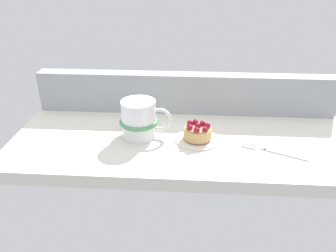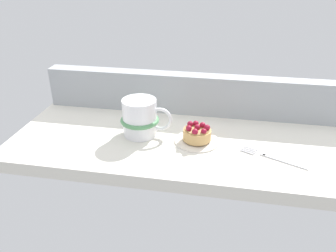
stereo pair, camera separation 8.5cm
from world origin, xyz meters
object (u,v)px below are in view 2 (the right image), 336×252
object	(u,v)px
dessert_plate	(197,140)
dessert_fork	(273,157)
coffee_mug	(141,118)
raspberry_tart	(197,133)

from	to	relation	value
dessert_plate	dessert_fork	bearing A→B (deg)	-14.49
coffee_mug	dessert_fork	xyz separation A→B (cm)	(32.95, -6.07, -4.47)
dessert_plate	coffee_mug	bearing A→B (deg)	174.66
dessert_plate	coffee_mug	xyz separation A→B (cm)	(-14.84, 1.39, 4.43)
coffee_mug	dessert_fork	bearing A→B (deg)	-10.43
raspberry_tart	dessert_fork	bearing A→B (deg)	-14.47
dessert_plate	raspberry_tart	world-z (taller)	raspberry_tart
raspberry_tart	coffee_mug	bearing A→B (deg)	174.64
raspberry_tart	dessert_fork	distance (cm)	18.83
dessert_plate	coffee_mug	size ratio (longest dim) A/B	0.83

